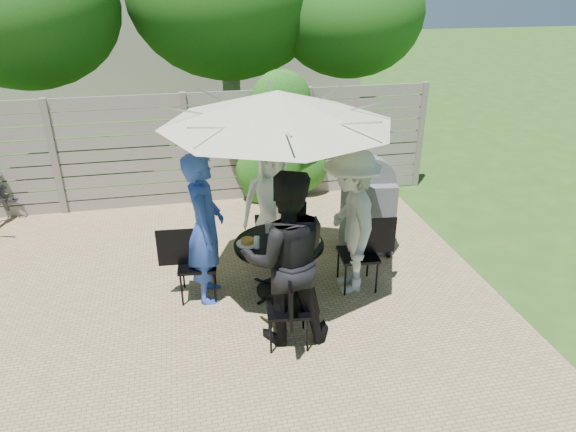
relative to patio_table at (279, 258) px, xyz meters
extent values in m
plane|color=#284A17|center=(-0.94, -0.10, -0.47)|extent=(60.00, 60.00, 0.00)
cube|color=tan|center=(-0.94, 0.40, -0.46)|extent=(7.00, 6.00, 0.02)
cube|color=gray|center=(-0.94, 2.90, 0.45)|extent=(8.00, 0.10, 1.85)
ellipsoid|color=#165313|center=(0.46, 2.75, 0.43)|extent=(1.20, 0.70, 1.80)
cube|color=#A29287|center=(-0.94, 11.90, 2.03)|extent=(10.00, 6.00, 5.00)
ellipsoid|color=#225513|center=(-3.44, 4.90, 2.50)|extent=(3.20, 3.20, 2.72)
ellipsoid|color=#225513|center=(2.26, 4.70, 2.36)|extent=(2.80, 2.80, 2.38)
cylinder|color=black|center=(0.00, 0.00, 0.19)|extent=(1.12, 1.12, 0.03)
cylinder|color=black|center=(0.00, 0.00, -0.14)|extent=(0.07, 0.07, 0.66)
cylinder|color=black|center=(0.00, 0.00, -0.45)|extent=(0.55, 0.55, 0.04)
cylinder|color=silver|center=(0.00, 0.00, 0.68)|extent=(0.04, 0.04, 2.30)
cone|color=#B9B399|center=(0.00, 0.00, 1.78)|extent=(2.72, 2.72, 0.35)
cube|color=black|center=(0.09, 0.95, 0.00)|extent=(0.50, 0.50, 0.04)
cube|color=black|center=(0.11, 1.17, 0.25)|extent=(0.08, 0.46, 0.47)
imported|color=white|center=(0.08, 0.83, 0.33)|extent=(0.83, 0.58, 1.61)
cube|color=black|center=(-0.95, 0.09, -0.03)|extent=(0.46, 0.46, 0.03)
cube|color=black|center=(-1.16, 0.10, 0.21)|extent=(0.44, 0.06, 0.44)
imported|color=#2A4AB6|center=(-0.83, 0.08, 0.43)|extent=(0.49, 0.69, 1.79)
cube|color=black|center=(-0.09, -0.95, -0.04)|extent=(0.47, 0.47, 0.03)
cube|color=black|center=(-0.11, -1.16, 0.20)|extent=(0.08, 0.43, 0.44)
imported|color=black|center=(-0.08, -0.83, 0.46)|extent=(0.97, 0.79, 1.87)
cube|color=black|center=(0.95, -0.09, -0.02)|extent=(0.47, 0.47, 0.04)
cube|color=black|center=(1.17, -0.10, 0.22)|extent=(0.44, 0.06, 0.45)
imported|color=silver|center=(0.83, -0.08, 0.42)|extent=(0.77, 1.21, 1.79)
cylinder|color=white|center=(0.03, 0.36, 0.21)|extent=(0.26, 0.26, 0.01)
cylinder|color=#AC6E32|center=(0.03, 0.36, 0.24)|extent=(0.15, 0.15, 0.05)
cylinder|color=white|center=(-0.36, 0.03, 0.21)|extent=(0.26, 0.26, 0.01)
cylinder|color=#AC6E32|center=(-0.36, 0.03, 0.24)|extent=(0.15, 0.15, 0.05)
cylinder|color=white|center=(-0.03, -0.36, 0.21)|extent=(0.26, 0.26, 0.01)
cylinder|color=#AC6E32|center=(-0.03, -0.36, 0.24)|extent=(0.15, 0.15, 0.05)
cylinder|color=white|center=(0.36, -0.03, 0.21)|extent=(0.26, 0.26, 0.01)
cylinder|color=#AC6E32|center=(0.36, -0.03, 0.24)|extent=(0.15, 0.15, 0.05)
cylinder|color=white|center=(0.15, -0.32, 0.21)|extent=(0.24, 0.24, 0.01)
cylinder|color=#AC6E32|center=(0.15, -0.32, 0.24)|extent=(0.14, 0.14, 0.05)
cylinder|color=silver|center=(-0.08, 0.27, 0.27)|extent=(0.07, 0.07, 0.14)
cylinder|color=silver|center=(-0.27, -0.08, 0.27)|extent=(0.07, 0.07, 0.14)
cylinder|color=silver|center=(0.08, -0.27, 0.27)|extent=(0.07, 0.07, 0.14)
cylinder|color=silver|center=(0.27, 0.08, 0.27)|extent=(0.07, 0.07, 0.14)
cylinder|color=#59280C|center=(-0.06, 0.06, 0.28)|extent=(0.09, 0.09, 0.16)
cylinder|color=#C6B293|center=(0.12, 0.21, 0.26)|extent=(0.08, 0.08, 0.12)
cube|color=#5B5B60|center=(1.38, 0.80, 0.04)|extent=(0.72, 0.59, 1.01)
cylinder|color=#5B5B60|center=(1.38, 0.80, 0.54)|extent=(0.69, 0.29, 0.67)
camera|label=1|loc=(-0.96, -5.14, 3.02)|focal=32.00mm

